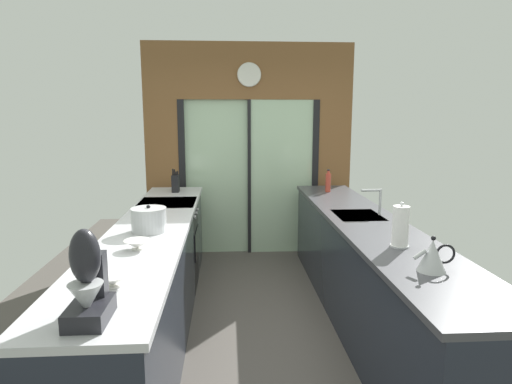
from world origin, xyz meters
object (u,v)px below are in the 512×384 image
at_px(mixing_bowl_near, 113,280).
at_px(stock_pot, 149,220).
at_px(stand_mixer, 88,286).
at_px(paper_towel_roll, 400,227).
at_px(knife_block, 176,183).
at_px(kettle, 433,256).
at_px(soap_bottle, 328,182).
at_px(mixing_bowl_far, 137,244).
at_px(oven_range, 169,245).

relative_size(mixing_bowl_near, stock_pot, 0.74).
relative_size(stand_mixer, paper_towel_roll, 1.34).
bearing_deg(knife_block, stand_mixer, -90.00).
height_order(stock_pot, kettle, stock_pot).
xyz_separation_m(knife_block, paper_towel_roll, (1.78, -2.28, 0.04)).
relative_size(stock_pot, soap_bottle, 1.03).
bearing_deg(mixing_bowl_near, paper_towel_roll, 18.19).
bearing_deg(kettle, mixing_bowl_far, 163.52).
bearing_deg(stock_pot, kettle, -28.83).
height_order(mixing_bowl_near, mixing_bowl_far, mixing_bowl_near).
bearing_deg(kettle, mixing_bowl_near, -176.40).
relative_size(stock_pot, paper_towel_roll, 0.86).
relative_size(mixing_bowl_near, stand_mixer, 0.48).
distance_m(oven_range, stock_pot, 1.28).
bearing_deg(stand_mixer, soap_bottle, 60.34).
bearing_deg(mixing_bowl_near, kettle, 3.60).
bearing_deg(oven_range, mixing_bowl_far, -89.34).
distance_m(kettle, soap_bottle, 2.63).
bearing_deg(stock_pot, mixing_bowl_far, -90.00).
height_order(mixing_bowl_far, stock_pot, stock_pot).
xyz_separation_m(stand_mixer, stock_pot, (-0.00, 1.48, -0.07)).
relative_size(stand_mixer, stock_pot, 1.55).
xyz_separation_m(mixing_bowl_near, kettle, (1.78, 0.11, 0.06)).
height_order(mixing_bowl_far, knife_block, knife_block).
bearing_deg(paper_towel_roll, kettle, -89.73).
bearing_deg(oven_range, kettle, -49.86).
bearing_deg(paper_towel_roll, stand_mixer, -151.39).
distance_m(mixing_bowl_far, kettle, 1.86).
distance_m(mixing_bowl_near, knife_block, 2.86).
bearing_deg(mixing_bowl_far, knife_block, 90.00).
xyz_separation_m(mixing_bowl_far, soap_bottle, (1.78, 2.10, 0.08)).
distance_m(stand_mixer, paper_towel_roll, 2.03).
height_order(oven_range, mixing_bowl_far, mixing_bowl_far).
distance_m(stock_pot, soap_bottle, 2.42).
bearing_deg(soap_bottle, paper_towel_roll, -90.00).
xyz_separation_m(mixing_bowl_far, kettle, (1.78, -0.53, 0.06)).
distance_m(soap_bottle, paper_towel_roll, 2.16).
bearing_deg(stock_pot, knife_block, 90.00).
distance_m(knife_block, paper_towel_roll, 2.89).
xyz_separation_m(mixing_bowl_near, knife_block, (-0.00, 2.86, 0.07)).
xyz_separation_m(stand_mixer, soap_bottle, (1.78, 3.13, -0.05)).
bearing_deg(kettle, soap_bottle, 90.05).
bearing_deg(kettle, paper_towel_roll, 90.27).
xyz_separation_m(knife_block, stock_pot, (0.00, -1.77, -0.01)).
height_order(oven_range, paper_towel_roll, paper_towel_roll).
distance_m(stock_pot, paper_towel_roll, 1.85).
bearing_deg(mixing_bowl_near, soap_bottle, 56.99).
relative_size(mixing_bowl_near, soap_bottle, 0.76).
height_order(stand_mixer, soap_bottle, stand_mixer).
bearing_deg(soap_bottle, mixing_bowl_far, -130.28).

